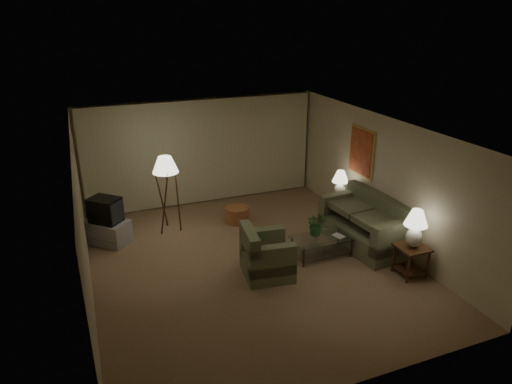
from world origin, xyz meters
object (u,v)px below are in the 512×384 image
tv_cabinet (108,232)px  crt_tv (105,210)px  coffee_table (322,244)px  vase (316,236)px  ottoman (237,215)px  side_table_near (411,255)px  table_lamp_near (416,225)px  sofa (363,226)px  armchair (267,256)px  side_table_far (339,205)px  table_lamp_far (340,182)px  floor_lamp (167,193)px

tv_cabinet → crt_tv: 0.52m
coffee_table → vase: (-0.15, 0.00, 0.21)m
vase → ottoman: bearing=112.8°
side_table_near → vase: size_ratio=4.23×
table_lamp_near → coffee_table: (-1.20, 1.25, -0.76)m
vase → sofa: bearing=4.8°
armchair → coffee_table: bearing=-71.9°
sofa → side_table_far: bearing=168.0°
tv_cabinet → ottoman: bearing=42.7°
table_lamp_far → tv_cabinet: bearing=170.6°
side_table_near → coffee_table: size_ratio=0.49×
side_table_near → table_lamp_far: table_lamp_far is taller
side_table_far → ottoman: (-2.26, 0.82, -0.22)m
table_lamp_far → vase: bearing=-135.0°
armchair → side_table_far: 2.97m
table_lamp_far → coffee_table: size_ratio=0.54×
armchair → vase: (1.16, 0.24, 0.10)m
floor_lamp → table_lamp_far: bearing=-14.2°
ottoman → floor_lamp: bearing=174.4°
table_lamp_far → floor_lamp: (-3.85, 0.97, -0.07)m
table_lamp_near → side_table_far: bearing=90.0°
tv_cabinet → side_table_far: bearing=34.1°
floor_lamp → vase: bearing=-43.0°
vase → side_table_far: bearing=45.0°
side_table_near → armchair: bearing=158.1°
table_lamp_far → crt_tv: size_ratio=0.87×
tv_cabinet → vase: vase is taller
sofa → side_table_near: sofa is taller
side_table_far → coffee_table: 1.81m
sofa → table_lamp_near: size_ratio=2.86×
armchair → table_lamp_near: 2.78m
ottoman → coffee_table: bearing=-63.9°
coffee_table → side_table_far: bearing=48.4°
side_table_far → coffee_table: bearing=-131.6°
sofa → table_lamp_near: bearing=1.2°
coffee_table → vase: 0.26m
table_lamp_near → ottoman: bearing=123.5°
tv_cabinet → crt_tv: bearing=0.0°
side_table_far → ottoman: side_table_far is taller
armchair → side_table_far: (2.51, 1.59, 0.01)m
vase → table_lamp_far: bearing=45.0°
table_lamp_near → floor_lamp: 5.25m
sofa → ottoman: size_ratio=3.84×
table_lamp_near → floor_lamp: floor_lamp is taller
coffee_table → ottoman: bearing=116.1°
sofa → table_lamp_far: 1.38m
table_lamp_near → ottoman: 4.19m
sofa → vase: bearing=-90.4°
tv_cabinet → ottoman: (2.94, -0.04, -0.06)m
table_lamp_near → table_lamp_far: (0.00, 2.60, -0.05)m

